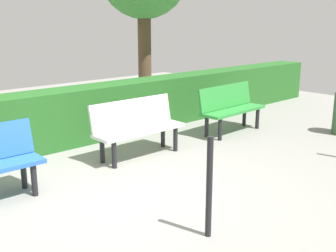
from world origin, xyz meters
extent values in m
plane|color=gray|center=(0.00, 0.00, 0.00)|extent=(16.66, 16.66, 0.00)
cube|color=#2D8C38|center=(-3.30, -0.83, 0.41)|extent=(1.45, 0.48, 0.05)
cube|color=#2D8C38|center=(-3.29, -1.02, 0.65)|extent=(1.44, 0.17, 0.42)
cylinder|color=black|center=(-3.87, -0.70, 0.20)|extent=(0.07, 0.07, 0.39)
cylinder|color=black|center=(-3.86, -1.00, 0.20)|extent=(0.07, 0.07, 0.39)
cylinder|color=black|center=(-2.73, -0.65, 0.20)|extent=(0.07, 0.07, 0.39)
cylinder|color=black|center=(-2.72, -0.95, 0.20)|extent=(0.07, 0.07, 0.39)
cube|color=white|center=(-1.17, -0.89, 0.41)|extent=(1.47, 0.43, 0.05)
cube|color=white|center=(-1.18, -1.08, 0.65)|extent=(1.47, 0.13, 0.42)
cylinder|color=black|center=(-1.76, -0.74, 0.20)|extent=(0.07, 0.07, 0.39)
cylinder|color=black|center=(-1.76, -1.04, 0.20)|extent=(0.07, 0.07, 0.39)
cylinder|color=black|center=(-0.59, -0.74, 0.20)|extent=(0.07, 0.07, 0.39)
cylinder|color=black|center=(-0.59, -1.04, 0.20)|extent=(0.07, 0.07, 0.39)
cylinder|color=black|center=(0.65, -0.60, 0.20)|extent=(0.07, 0.07, 0.39)
cylinder|color=black|center=(0.65, -0.90, 0.20)|extent=(0.07, 0.07, 0.39)
cube|color=#266023|center=(-1.07, -2.22, 0.46)|extent=(12.66, 0.62, 0.93)
cylinder|color=brown|center=(-3.62, -3.76, 1.21)|extent=(0.31, 0.31, 2.43)
cylinder|color=black|center=(-0.17, 1.42, 0.50)|extent=(0.06, 0.06, 1.00)
camera|label=1|loc=(2.57, 3.84, 2.04)|focal=44.49mm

